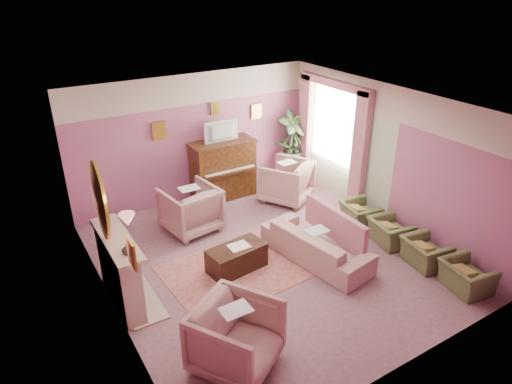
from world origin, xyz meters
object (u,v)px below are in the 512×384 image
floral_armchair_left (190,207)px  floral_armchair_right (286,179)px  olive_chair_d (360,211)px  side_table (289,167)px  piano (223,170)px  olive_chair_b (426,249)px  television (223,130)px  olive_chair_c (390,228)px  olive_chair_a (467,273)px  coffee_table (237,258)px  floral_armchair_front (236,334)px  sofa (317,239)px

floral_armchair_left → floral_armchair_right: bearing=2.2°
olive_chair_d → side_table: bearing=88.7°
piano → olive_chair_b: (1.73, -4.25, -0.33)m
floral_armchair_right → olive_chair_d: size_ratio=1.39×
piano → floral_armchair_left: bearing=-141.5°
television → olive_chair_c: television is taller
olive_chair_a → olive_chair_d: bearing=90.0°
coffee_table → floral_armchair_right: size_ratio=0.97×
floral_armchair_left → floral_armchair_front: same height
floral_armchair_front → olive_chair_d: bearing=25.9°
floral_armchair_left → olive_chair_c: floral_armchair_left is taller
olive_chair_b → olive_chair_c: size_ratio=1.00×
olive_chair_a → olive_chair_c: bearing=90.0°
television → floral_armchair_left: television is taller
coffee_table → olive_chair_b: 3.30m
piano → olive_chair_c: piano is taller
sofa → side_table: sofa is taller
piano → olive_chair_d: piano is taller
olive_chair_d → coffee_table: bearing=-179.1°
piano → olive_chair_c: bearing=-63.2°
olive_chair_b → side_table: side_table is taller
floral_armchair_left → olive_chair_b: (2.99, -3.26, -0.19)m
sofa → olive_chair_d: (1.53, 0.51, -0.10)m
floral_armchair_left → floral_armchair_right: same height
floral_armchair_right → olive_chair_d: bearing=-70.0°
floral_armchair_front → olive_chair_a: 3.98m
coffee_table → floral_armchair_left: floral_armchair_left is taller
coffee_table → olive_chair_b: bearing=-28.9°
floral_armchair_left → side_table: size_ratio=1.47×
sofa → olive_chair_d: 1.61m
floral_armchair_front → olive_chair_a: size_ratio=1.39×
floral_armchair_left → floral_armchair_front: 3.65m
olive_chair_b → olive_chair_c: 0.82m
olive_chair_a → olive_chair_c: same height
floral_armchair_front → olive_chair_d: (3.93, 1.91, -0.19)m
sofa → side_table: (1.59, 3.09, -0.07)m
sofa → floral_armchair_right: floral_armchair_right is taller
television → coffee_table: (-1.15, -2.61, -1.38)m
television → olive_chair_b: 4.72m
sofa → olive_chair_a: 2.47m
floral_armchair_right → olive_chair_d: (0.62, -1.71, -0.19)m
side_table → olive_chair_c: bearing=-91.0°
piano → floral_armchair_front: bearing=-115.9°
floral_armchair_front → floral_armchair_left: bearing=75.0°
television → olive_chair_c: 4.01m
floral_armchair_front → olive_chair_d: floral_armchair_front is taller
floral_armchair_front → olive_chair_b: (3.93, 0.27, -0.19)m
floral_armchair_left → sofa: bearing=-55.5°
floral_armchair_left → olive_chair_b: size_ratio=1.39×
piano → floral_armchair_left: size_ratio=1.36×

